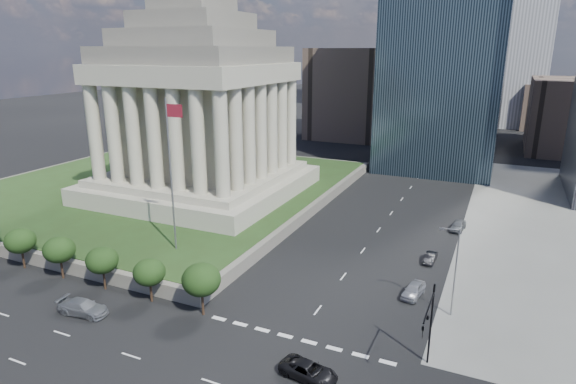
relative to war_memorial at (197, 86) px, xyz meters
The scene contains 16 objects.
ground 65.71m from the war_memorial, 56.82° to the left, with size 500.00×500.00×0.00m, color black.
plaza_terrace 23.35m from the war_memorial, 169.70° to the left, with size 66.00×70.00×1.80m, color #605A52.
plaza_lawn 22.52m from the war_memorial, 169.70° to the left, with size 64.00×68.00×0.10m, color #243917.
war_memorial is the anchor object (origin of this frame).
flagpole 28.16m from the war_memorial, 63.11° to the right, with size 2.52×0.24×20.00m.
tree_row 38.69m from the war_memorial, 92.53° to the right, with size 53.00×4.00×6.00m, color black, non-canonical shape.
midrise_glass 59.82m from the war_memorial, 52.55° to the left, with size 26.00×26.00×60.00m, color black.
building_filler_ne 105.88m from the war_memorial, 51.17° to the left, with size 20.00×30.00×20.00m, color #4F4036.
building_filler_nw 82.43m from the war_memorial, 87.21° to the left, with size 24.00×30.00×28.00m, color #4F4036.
traffic_signal_ne 60.00m from the war_memorial, 36.42° to the right, with size 0.30×5.74×8.00m.
street_lamp_north 54.92m from the war_memorial, 25.92° to the right, with size 2.13×0.22×10.00m.
pickup_truck 57.87m from the war_memorial, 46.24° to the right, with size 5.29×2.44×1.47m, color black.
suv_grey 45.73m from the war_memorial, 74.21° to the right, with size 2.30×5.66×1.64m, color slate.
parked_sedan_near 51.88m from the war_memorial, 25.41° to the right, with size 1.84×4.58×1.56m, color #94959C.
parked_sedan_mid 49.09m from the war_memorial, 13.04° to the right, with size 1.32×3.79×1.25m, color black.
parked_sedan_far 50.12m from the war_memorial, ahead, with size 1.86×4.61×1.57m, color slate.
Camera 1 is at (16.51, -24.28, 27.64)m, focal length 30.00 mm.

